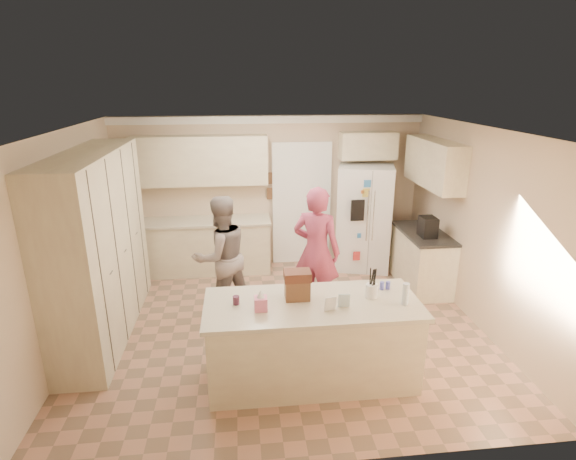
{
  "coord_description": "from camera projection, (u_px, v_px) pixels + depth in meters",
  "views": [
    {
      "loc": [
        -0.52,
        -5.29,
        3.15
      ],
      "look_at": [
        0.1,
        0.35,
        1.25
      ],
      "focal_mm": 28.0,
      "sensor_mm": 36.0,
      "label": 1
    }
  ],
  "objects": [
    {
      "name": "floor",
      "position": [
        283.0,
        327.0,
        6.04
      ],
      "size": [
        5.2,
        4.6,
        0.02
      ],
      "primitive_type": "cube",
      "color": "#A7765D",
      "rests_on": "ground"
    },
    {
      "name": "ceiling",
      "position": [
        283.0,
        129.0,
        5.21
      ],
      "size": [
        5.2,
        4.6,
        0.02
      ],
      "primitive_type": "cube",
      "color": "white",
      "rests_on": "wall_back"
    },
    {
      "name": "wall_back",
      "position": [
        270.0,
        192.0,
        7.8
      ],
      "size": [
        5.2,
        0.02,
        2.6
      ],
      "primitive_type": "cube",
      "color": "beige",
      "rests_on": "ground"
    },
    {
      "name": "wall_front",
      "position": [
        313.0,
        334.0,
        3.45
      ],
      "size": [
        5.2,
        0.02,
        2.6
      ],
      "primitive_type": "cube",
      "color": "beige",
      "rests_on": "ground"
    },
    {
      "name": "wall_left",
      "position": [
        66.0,
        243.0,
        5.35
      ],
      "size": [
        0.02,
        4.6,
        2.6
      ],
      "primitive_type": "cube",
      "color": "beige",
      "rests_on": "ground"
    },
    {
      "name": "wall_right",
      "position": [
        480.0,
        228.0,
        5.9
      ],
      "size": [
        0.02,
        4.6,
        2.6
      ],
      "primitive_type": "cube",
      "color": "beige",
      "rests_on": "ground"
    },
    {
      "name": "crown_back",
      "position": [
        269.0,
        120.0,
        7.36
      ],
      "size": [
        5.2,
        0.08,
        0.12
      ],
      "primitive_type": "cube",
      "color": "white",
      "rests_on": "wall_back"
    },
    {
      "name": "pantry_bank",
      "position": [
        99.0,
        246.0,
        5.61
      ],
      "size": [
        0.6,
        2.6,
        2.35
      ],
      "primitive_type": "cube",
      "color": "beige",
      "rests_on": "floor"
    },
    {
      "name": "back_base_cab",
      "position": [
        205.0,
        247.0,
        7.66
      ],
      "size": [
        2.2,
        0.6,
        0.88
      ],
      "primitive_type": "cube",
      "color": "beige",
      "rests_on": "floor"
    },
    {
      "name": "back_countertop",
      "position": [
        203.0,
        221.0,
        7.51
      ],
      "size": [
        2.24,
        0.63,
        0.04
      ],
      "primitive_type": "cube",
      "color": "beige",
      "rests_on": "back_base_cab"
    },
    {
      "name": "back_upper_cab",
      "position": [
        200.0,
        161.0,
        7.32
      ],
      "size": [
        2.2,
        0.35,
        0.8
      ],
      "primitive_type": "cube",
      "color": "beige",
      "rests_on": "wall_back"
    },
    {
      "name": "doorway_opening",
      "position": [
        301.0,
        205.0,
        7.91
      ],
      "size": [
        0.9,
        0.06,
        2.1
      ],
      "primitive_type": "cube",
      "color": "black",
      "rests_on": "floor"
    },
    {
      "name": "doorway_casing",
      "position": [
        302.0,
        206.0,
        7.88
      ],
      "size": [
        1.02,
        0.03,
        2.22
      ],
      "primitive_type": "cube",
      "color": "white",
      "rests_on": "floor"
    },
    {
      "name": "wall_frame_upper",
      "position": [
        271.0,
        178.0,
        7.69
      ],
      "size": [
        0.15,
        0.02,
        0.2
      ],
      "primitive_type": "cube",
      "color": "brown",
      "rests_on": "wall_back"
    },
    {
      "name": "wall_frame_lower",
      "position": [
        271.0,
        194.0,
        7.77
      ],
      "size": [
        0.15,
        0.02,
        0.2
      ],
      "primitive_type": "cube",
      "color": "brown",
      "rests_on": "wall_back"
    },
    {
      "name": "refrigerator",
      "position": [
        364.0,
        218.0,
        7.69
      ],
      "size": [
        1.06,
        0.92,
        1.8
      ],
      "primitive_type": "cube",
      "rotation": [
        0.0,
        0.0,
        -0.28
      ],
      "color": "white",
      "rests_on": "floor"
    },
    {
      "name": "fridge_seam",
      "position": [
        370.0,
        224.0,
        7.36
      ],
      "size": [
        0.02,
        0.02,
        1.78
      ],
      "primitive_type": "cube",
      "color": "gray",
      "rests_on": "refrigerator"
    },
    {
      "name": "fridge_dispenser",
      "position": [
        357.0,
        210.0,
        7.25
      ],
      "size": [
        0.22,
        0.03,
        0.35
      ],
      "primitive_type": "cube",
      "color": "black",
      "rests_on": "refrigerator"
    },
    {
      "name": "fridge_handle_l",
      "position": [
        367.0,
        216.0,
        7.29
      ],
      "size": [
        0.02,
        0.02,
        0.85
      ],
      "primitive_type": "cylinder",
      "color": "silver",
      "rests_on": "refrigerator"
    },
    {
      "name": "fridge_handle_r",
      "position": [
        373.0,
        216.0,
        7.3
      ],
      "size": [
        0.02,
        0.02,
        0.85
      ],
      "primitive_type": "cylinder",
      "color": "silver",
      "rests_on": "refrigerator"
    },
    {
      "name": "over_fridge_cab",
      "position": [
        368.0,
        146.0,
        7.55
      ],
      "size": [
        0.95,
        0.35,
        0.45
      ],
      "primitive_type": "cube",
      "color": "beige",
      "rests_on": "wall_back"
    },
    {
      "name": "right_base_cab",
      "position": [
        422.0,
        261.0,
        7.08
      ],
      "size": [
        0.6,
        1.2,
        0.88
      ],
      "primitive_type": "cube",
      "color": "beige",
      "rests_on": "floor"
    },
    {
      "name": "right_countertop",
      "position": [
        424.0,
        233.0,
        6.93
      ],
      "size": [
        0.63,
        1.24,
        0.04
      ],
      "primitive_type": "cube",
      "color": "#2D2B28",
      "rests_on": "right_base_cab"
    },
    {
      "name": "right_upper_cab",
      "position": [
        434.0,
        163.0,
        6.8
      ],
      "size": [
        0.35,
        1.5,
        0.7
      ],
      "primitive_type": "cube",
      "color": "beige",
      "rests_on": "wall_right"
    },
    {
      "name": "coffee_maker",
      "position": [
        428.0,
        227.0,
        6.69
      ],
      "size": [
        0.22,
        0.28,
        0.3
      ],
      "primitive_type": "cube",
      "color": "black",
      "rests_on": "right_countertop"
    },
    {
      "name": "island_base",
      "position": [
        312.0,
        342.0,
        4.88
      ],
      "size": [
        2.2,
        0.9,
        0.88
      ],
      "primitive_type": "cube",
      "color": "beige",
      "rests_on": "floor"
    },
    {
      "name": "island_top",
      "position": [
        312.0,
        304.0,
        4.74
      ],
      "size": [
        2.28,
        0.96,
        0.05
      ],
      "primitive_type": "cube",
      "color": "beige",
      "rests_on": "island_base"
    },
    {
      "name": "utensil_crock",
      "position": [
        372.0,
        291.0,
        4.82
      ],
      "size": [
        0.13,
        0.13,
        0.15
      ],
      "primitive_type": "cylinder",
      "color": "white",
      "rests_on": "island_top"
    },
    {
      "name": "tissue_box",
      "position": [
        261.0,
        304.0,
        4.56
      ],
      "size": [
        0.13,
        0.13,
        0.14
      ],
      "primitive_type": "cube",
      "color": "pink",
      "rests_on": "island_top"
    },
    {
      "name": "tissue_plume",
      "position": [
        261.0,
        294.0,
        4.52
      ],
      "size": [
        0.08,
        0.08,
        0.08
      ],
      "primitive_type": "cone",
      "color": "white",
      "rests_on": "tissue_box"
    },
    {
      "name": "dollhouse_body",
      "position": [
        297.0,
        289.0,
        4.77
      ],
      "size": [
        0.26,
        0.18,
        0.22
      ],
      "primitive_type": "cube",
      "color": "brown",
      "rests_on": "island_top"
    },
    {
      "name": "dollhouse_roof",
      "position": [
        297.0,
        276.0,
        4.72
      ],
      "size": [
        0.28,
        0.2,
        0.1
      ],
      "primitive_type": "cube",
      "color": "#592D1E",
      "rests_on": "dollhouse_body"
    },
    {
      "name": "jam_jar",
      "position": [
        236.0,
        300.0,
        4.68
      ],
      "size": [
        0.07,
        0.07,
        0.09
      ],
      "primitive_type": "cylinder",
      "color": "#59263F",
      "rests_on": "island_top"
    },
    {
      "name": "greeting_card_a",
      "position": [
        331.0,
        304.0,
        4.53
      ],
      "size": [
        0.12,
        0.06,
        0.16
      ],
      "primitive_type": "cube",
      "rotation": [
        0.15,
        0.0,
        0.2
      ],
      "color": "white",
      "rests_on": "island_top"
    },
    {
      "name": "greeting_card_b",
      "position": [
        344.0,
        301.0,
        4.59
      ],
      "size": [
        0.12,
        0.05,
        0.16
      ],
      "primitive_type": "cube",
      "rotation": [
        0.15,
        0.0,
        -0.1
      ],
      "color": "silver",
      "rests_on": "island_top"
    },
    {
      "name": "water_bottle",
      "position": [
        406.0,
        294.0,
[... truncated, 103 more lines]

